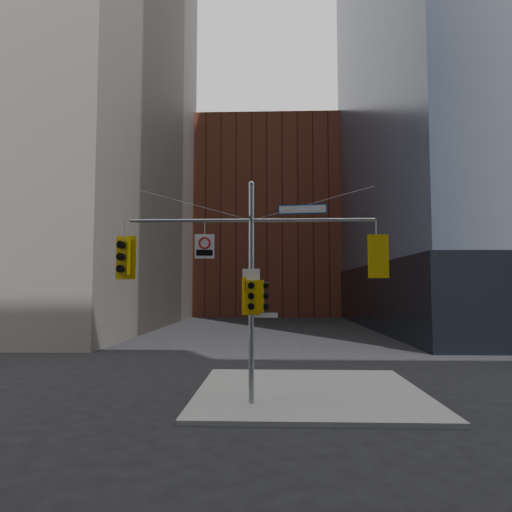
# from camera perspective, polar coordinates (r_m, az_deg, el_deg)

# --- Properties ---
(ground) EXTENTS (160.00, 160.00, 0.00)m
(ground) POSITION_cam_1_polar(r_m,az_deg,el_deg) (13.30, -1.01, -20.58)
(ground) COLOR black
(ground) RESTS_ON ground
(sidewalk_corner) EXTENTS (8.00, 8.00, 0.15)m
(sidewalk_corner) POSITION_cam_1_polar(r_m,az_deg,el_deg) (17.19, 6.69, -16.49)
(sidewalk_corner) COLOR gray
(sidewalk_corner) RESTS_ON ground
(brick_midrise) EXTENTS (26.00, 20.00, 28.00)m
(brick_midrise) POSITION_cam_1_polar(r_m,az_deg,el_deg) (71.47, 1.46, 4.13)
(brick_midrise) COLOR brown
(brick_midrise) RESTS_ON ground
(signal_assembly) EXTENTS (8.00, 0.80, 7.30)m
(signal_assembly) POSITION_cam_1_polar(r_m,az_deg,el_deg) (14.76, -0.58, -1.60)
(signal_assembly) COLOR gray
(signal_assembly) RESTS_ON ground
(traffic_light_west_arm) EXTENTS (0.69, 0.58, 1.45)m
(traffic_light_west_arm) POSITION_cam_1_polar(r_m,az_deg,el_deg) (15.56, -16.21, -0.15)
(traffic_light_west_arm) COLOR #DFB40B
(traffic_light_west_arm) RESTS_ON ground
(traffic_light_east_arm) EXTENTS (0.66, 0.54, 1.39)m
(traffic_light_east_arm) POSITION_cam_1_polar(r_m,az_deg,el_deg) (15.14, 14.84, -0.07)
(traffic_light_east_arm) COLOR #DFB40B
(traffic_light_east_arm) RESTS_ON ground
(traffic_light_pole_side) EXTENTS (0.40, 0.34, 1.02)m
(traffic_light_pole_side) POSITION_cam_1_polar(r_m,az_deg,el_deg) (14.74, 0.67, -5.02)
(traffic_light_pole_side) COLOR #DFB40B
(traffic_light_pole_side) RESTS_ON ground
(traffic_light_pole_front) EXTENTS (0.58, 0.47, 1.21)m
(traffic_light_pole_front) POSITION_cam_1_polar(r_m,az_deg,el_deg) (14.48, -0.64, -5.01)
(traffic_light_pole_front) COLOR #DFB40B
(traffic_light_pole_front) RESTS_ON ground
(street_sign_blade) EXTENTS (1.61, 0.25, 0.31)m
(street_sign_blade) POSITION_cam_1_polar(r_m,az_deg,el_deg) (14.99, 5.83, 5.83)
(street_sign_blade) COLOR navy
(street_sign_blade) RESTS_ON ground
(regulatory_sign_arm) EXTENTS (0.64, 0.11, 0.79)m
(regulatory_sign_arm) POSITION_cam_1_polar(r_m,az_deg,el_deg) (14.93, -6.44, 1.32)
(regulatory_sign_arm) COLOR silver
(regulatory_sign_arm) RESTS_ON ground
(regulatory_sign_pole) EXTENTS (0.56, 0.06, 0.73)m
(regulatory_sign_pole) POSITION_cam_1_polar(r_m,az_deg,el_deg) (14.63, -0.61, -3.11)
(regulatory_sign_pole) COLOR silver
(regulatory_sign_pole) RESTS_ON ground
(street_blade_ew) EXTENTS (0.79, 0.04, 0.16)m
(street_blade_ew) POSITION_cam_1_polar(r_m,az_deg,el_deg) (14.76, 1.17, -7.41)
(street_blade_ew) COLOR silver
(street_blade_ew) RESTS_ON ground
(street_blade_ns) EXTENTS (0.10, 0.71, 0.14)m
(street_blade_ns) POSITION_cam_1_polar(r_m,az_deg,el_deg) (15.22, -0.51, -7.41)
(street_blade_ns) COLOR #145926
(street_blade_ns) RESTS_ON ground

